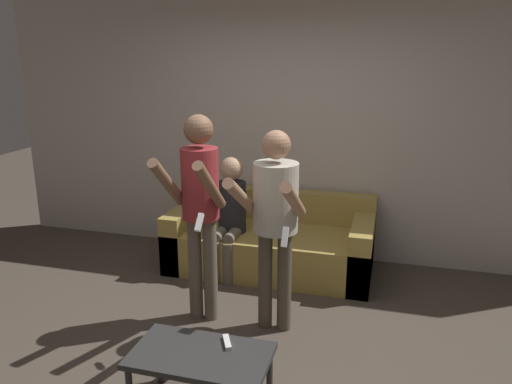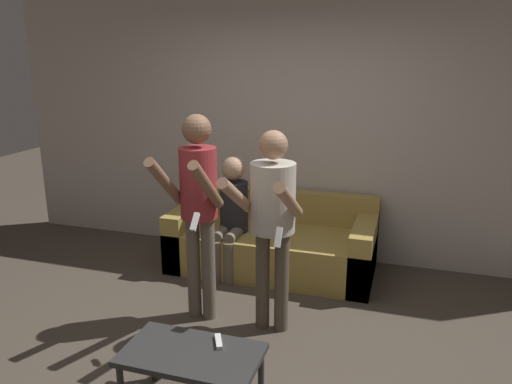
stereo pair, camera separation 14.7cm
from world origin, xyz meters
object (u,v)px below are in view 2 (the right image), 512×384
remote_on_table (219,342)px  coffee_table (192,359)px  person_standing_right (272,210)px  couch (273,244)px  person_seated (232,211)px  person_standing_left (198,198)px

remote_on_table → coffee_table: bearing=-132.2°
person_standing_right → couch: bearing=104.9°
couch → person_seated: bearing=-149.8°
person_seated → remote_on_table: 1.92m
person_standing_left → remote_on_table: 1.21m
couch → person_standing_left: bearing=-104.9°
person_seated → couch: bearing=30.2°
coffee_table → person_seated: bearing=103.3°
coffee_table → remote_on_table: bearing=47.8°
person_standing_right → coffee_table: bearing=-100.7°
coffee_table → remote_on_table: size_ratio=5.48×
person_standing_left → person_standing_right: 0.60m
person_standing_right → person_seated: person_standing_right is taller
person_seated → coffee_table: size_ratio=1.40×
couch → remote_on_table: couch is taller
coffee_table → remote_on_table: remote_on_table is taller
person_standing_left → person_seated: 1.00m
person_standing_left → coffee_table: 1.30m
coffee_table → person_standing_left: bearing=111.0°
couch → coffee_table: 2.17m
person_standing_right → remote_on_table: (-0.08, -0.91, -0.57)m
couch → coffee_table: bearing=-87.3°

